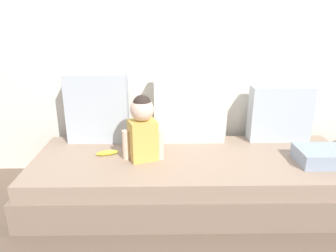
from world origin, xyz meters
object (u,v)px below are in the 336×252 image
Objects in this scene: throw_pillow_right at (280,114)px; folded_blanket at (325,156)px; throw_pillow_left at (98,108)px; throw_pillow_center at (189,108)px; banana at (107,153)px; couch at (192,178)px; toddler at (143,128)px.

folded_blanket is at bearing -67.93° from throw_pillow_right.
throw_pillow_left reaches higher than throw_pillow_center.
folded_blanket is (0.95, -0.46, -0.23)m from throw_pillow_center.
throw_pillow_center is 0.77m from throw_pillow_right.
couch is at bearing -3.90° from banana.
throw_pillow_right is at bearing 0.00° from throw_pillow_center.
throw_pillow_right is (0.76, 0.00, -0.05)m from throw_pillow_center.
throw_pillow_left is 0.98× the size of throw_pillow_center.
throw_pillow_left is 0.55m from toddler.
folded_blanket is at bearing -3.83° from toddler.
throw_pillow_center is at bearing 45.46° from toddler.
throw_pillow_right is 1.46m from banana.
toddler is (0.39, -0.38, -0.04)m from throw_pillow_left.
throw_pillow_right reaches higher than banana.
toddler reaches higher than couch.
throw_pillow_center reaches higher than toddler.
folded_blanket is (1.60, -0.16, 0.03)m from banana.
banana is (-1.41, -0.31, -0.21)m from throw_pillow_right.
throw_pillow_center is 3.44× the size of banana.
toddler is (-1.13, -0.38, 0.02)m from throw_pillow_right.
couch is at bearing 173.24° from folded_blanket.
toddler is 0.37m from banana.
toddler is 2.87× the size of banana.
throw_pillow_center is at bearing 0.00° from throw_pillow_left.
couch is 0.96m from throw_pillow_left.
throw_pillow_right reaches higher than couch.
throw_pillow_center reaches higher than couch.
throw_pillow_left reaches higher than throw_pillow_right.
throw_pillow_right is at bearing 112.07° from folded_blanket.
banana is 0.42× the size of folded_blanket.
banana is (-0.65, -0.31, -0.26)m from throw_pillow_center.
throw_pillow_left is at bearing 110.36° from banana.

